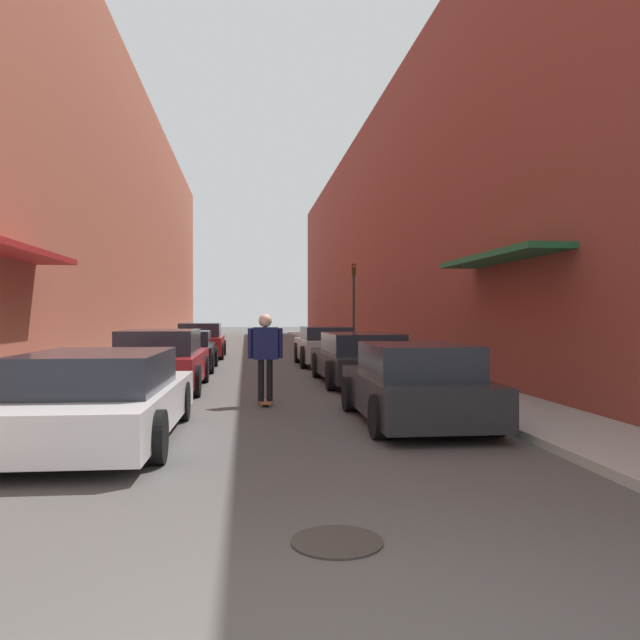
{
  "coord_description": "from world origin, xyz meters",
  "views": [
    {
      "loc": [
        -0.43,
        -2.93,
        1.74
      ],
      "look_at": [
        1.22,
        10.98,
        1.6
      ],
      "focal_mm": 35.0,
      "sensor_mm": 36.0,
      "label": 1
    }
  ],
  "objects_px": {
    "parked_car_right_1": "(361,359)",
    "parked_car_right_2": "(325,346)",
    "parked_car_right_0": "(415,385)",
    "traffic_light": "(354,299)",
    "parked_car_left_1": "(161,361)",
    "skateboarder": "(265,349)",
    "parked_car_left_0": "(101,398)",
    "parked_car_left_2": "(182,351)",
    "parked_car_left_3": "(201,341)",
    "manhole_cover": "(337,542)"
  },
  "relations": [
    {
      "from": "parked_car_left_2",
      "to": "traffic_light",
      "type": "relative_size",
      "value": 1.1
    },
    {
      "from": "parked_car_left_0",
      "to": "parked_car_right_1",
      "type": "distance_m",
      "value": 8.15
    },
    {
      "from": "parked_car_right_0",
      "to": "parked_car_left_1",
      "type": "bearing_deg",
      "value": 133.28
    },
    {
      "from": "parked_car_right_0",
      "to": "skateboarder",
      "type": "distance_m",
      "value": 3.26
    },
    {
      "from": "parked_car_right_2",
      "to": "traffic_light",
      "type": "bearing_deg",
      "value": 67.22
    },
    {
      "from": "parked_car_right_0",
      "to": "parked_car_right_1",
      "type": "height_order",
      "value": "parked_car_right_0"
    },
    {
      "from": "parked_car_left_2",
      "to": "parked_car_right_0",
      "type": "xyz_separation_m",
      "value": [
        4.63,
        -9.87,
        0.01
      ]
    },
    {
      "from": "parked_car_right_0",
      "to": "parked_car_left_3",
      "type": "bearing_deg",
      "value": 106.12
    },
    {
      "from": "parked_car_right_1",
      "to": "parked_car_right_2",
      "type": "relative_size",
      "value": 1.19
    },
    {
      "from": "parked_car_left_3",
      "to": "skateboarder",
      "type": "xyz_separation_m",
      "value": [
        2.15,
        -13.15,
        0.41
      ]
    },
    {
      "from": "parked_car_left_2",
      "to": "skateboarder",
      "type": "xyz_separation_m",
      "value": [
        2.33,
        -7.6,
        0.47
      ]
    },
    {
      "from": "parked_car_right_2",
      "to": "parked_car_left_2",
      "type": "bearing_deg",
      "value": -164.08
    },
    {
      "from": "parked_car_right_0",
      "to": "manhole_cover",
      "type": "height_order",
      "value": "parked_car_right_0"
    },
    {
      "from": "parked_car_left_1",
      "to": "skateboarder",
      "type": "relative_size",
      "value": 2.58
    },
    {
      "from": "skateboarder",
      "to": "traffic_light",
      "type": "bearing_deg",
      "value": 72.98
    },
    {
      "from": "manhole_cover",
      "to": "parked_car_left_0",
      "type": "bearing_deg",
      "value": 122.86
    },
    {
      "from": "parked_car_right_1",
      "to": "parked_car_right_2",
      "type": "bearing_deg",
      "value": 92.1
    },
    {
      "from": "parked_car_right_0",
      "to": "parked_car_right_1",
      "type": "bearing_deg",
      "value": 88.22
    },
    {
      "from": "parked_car_left_2",
      "to": "parked_car_right_2",
      "type": "xyz_separation_m",
      "value": [
        4.61,
        1.32,
        0.05
      ]
    },
    {
      "from": "parked_car_left_0",
      "to": "parked_car_right_2",
      "type": "xyz_separation_m",
      "value": [
        4.61,
        12.06,
        0.05
      ]
    },
    {
      "from": "parked_car_left_2",
      "to": "parked_car_right_2",
      "type": "distance_m",
      "value": 4.8
    },
    {
      "from": "parked_car_left_0",
      "to": "skateboarder",
      "type": "relative_size",
      "value": 2.78
    },
    {
      "from": "parked_car_left_0",
      "to": "parked_car_left_3",
      "type": "relative_size",
      "value": 1.14
    },
    {
      "from": "parked_car_left_2",
      "to": "parked_car_right_1",
      "type": "xyz_separation_m",
      "value": [
        4.81,
        -4.17,
        0.02
      ]
    },
    {
      "from": "parked_car_right_0",
      "to": "traffic_light",
      "type": "height_order",
      "value": "traffic_light"
    },
    {
      "from": "parked_car_left_3",
      "to": "traffic_light",
      "type": "bearing_deg",
      "value": -2.53
    },
    {
      "from": "parked_car_left_1",
      "to": "parked_car_right_0",
      "type": "bearing_deg",
      "value": -46.72
    },
    {
      "from": "parked_car_left_2",
      "to": "parked_car_left_3",
      "type": "distance_m",
      "value": 5.55
    },
    {
      "from": "parked_car_left_0",
      "to": "skateboarder",
      "type": "xyz_separation_m",
      "value": [
        2.33,
        3.14,
        0.48
      ]
    },
    {
      "from": "parked_car_left_2",
      "to": "skateboarder",
      "type": "bearing_deg",
      "value": -72.94
    },
    {
      "from": "parked_car_right_2",
      "to": "traffic_light",
      "type": "xyz_separation_m",
      "value": [
        1.66,
        3.96,
        1.71
      ]
    },
    {
      "from": "skateboarder",
      "to": "parked_car_left_0",
      "type": "bearing_deg",
      "value": -126.51
    },
    {
      "from": "manhole_cover",
      "to": "traffic_light",
      "type": "relative_size",
      "value": 0.19
    },
    {
      "from": "parked_car_left_0",
      "to": "parked_car_left_1",
      "type": "height_order",
      "value": "parked_car_left_1"
    },
    {
      "from": "parked_car_right_0",
      "to": "skateboarder",
      "type": "xyz_separation_m",
      "value": [
        -2.3,
        2.27,
        0.46
      ]
    },
    {
      "from": "parked_car_left_1",
      "to": "parked_car_right_0",
      "type": "relative_size",
      "value": 1.11
    },
    {
      "from": "manhole_cover",
      "to": "parked_car_left_3",
      "type": "bearing_deg",
      "value": 96.92
    },
    {
      "from": "parked_car_left_0",
      "to": "parked_car_left_3",
      "type": "bearing_deg",
      "value": 89.38
    },
    {
      "from": "parked_car_left_0",
      "to": "manhole_cover",
      "type": "distance_m",
      "value": 4.92
    },
    {
      "from": "parked_car_left_1",
      "to": "parked_car_right_0",
      "type": "height_order",
      "value": "parked_car_left_1"
    },
    {
      "from": "parked_car_right_2",
      "to": "traffic_light",
      "type": "relative_size",
      "value": 1.09
    },
    {
      "from": "parked_car_right_2",
      "to": "traffic_light",
      "type": "distance_m",
      "value": 4.63
    },
    {
      "from": "traffic_light",
      "to": "manhole_cover",
      "type": "bearing_deg",
      "value": -100.2
    },
    {
      "from": "skateboarder",
      "to": "traffic_light",
      "type": "xyz_separation_m",
      "value": [
        3.94,
        12.88,
        1.29
      ]
    },
    {
      "from": "parked_car_left_0",
      "to": "parked_car_right_0",
      "type": "relative_size",
      "value": 1.2
    },
    {
      "from": "parked_car_right_1",
      "to": "manhole_cover",
      "type": "bearing_deg",
      "value": -101.42
    },
    {
      "from": "parked_car_left_1",
      "to": "skateboarder",
      "type": "xyz_separation_m",
      "value": [
        2.29,
        -2.61,
        0.41
      ]
    },
    {
      "from": "parked_car_right_1",
      "to": "parked_car_right_2",
      "type": "distance_m",
      "value": 5.49
    },
    {
      "from": "parked_car_right_1",
      "to": "traffic_light",
      "type": "distance_m",
      "value": 9.72
    },
    {
      "from": "parked_car_right_0",
      "to": "parked_car_right_2",
      "type": "relative_size",
      "value": 1.01
    }
  ]
}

